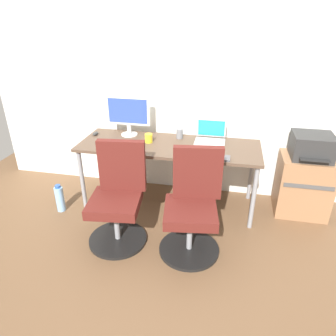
# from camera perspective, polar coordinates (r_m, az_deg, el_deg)

# --- Properties ---
(ground_plane) EXTENTS (5.28, 5.28, 0.00)m
(ground_plane) POSITION_cam_1_polar(r_m,az_deg,el_deg) (3.50, 0.17, -6.42)
(ground_plane) COLOR brown
(back_wall) EXTENTS (4.40, 0.04, 2.60)m
(back_wall) POSITION_cam_1_polar(r_m,az_deg,el_deg) (3.40, 1.64, 16.26)
(back_wall) COLOR silver
(back_wall) RESTS_ON ground
(desk) EXTENTS (1.86, 0.66, 0.71)m
(desk) POSITION_cam_1_polar(r_m,az_deg,el_deg) (3.20, 0.18, 3.43)
(desk) COLOR brown
(desk) RESTS_ON ground
(office_chair_left) EXTENTS (0.54, 0.54, 0.94)m
(office_chair_left) POSITION_cam_1_polar(r_m,az_deg,el_deg) (2.81, -9.29, -5.69)
(office_chair_left) COLOR black
(office_chair_left) RESTS_ON ground
(office_chair_right) EXTENTS (0.54, 0.54, 0.94)m
(office_chair_right) POSITION_cam_1_polar(r_m,az_deg,el_deg) (2.66, 4.59, -7.33)
(office_chair_right) COLOR black
(office_chair_right) RESTS_ON ground
(side_cabinet) EXTENTS (0.52, 0.41, 0.64)m
(side_cabinet) POSITION_cam_1_polar(r_m,az_deg,el_deg) (3.49, 23.85, -2.95)
(side_cabinet) COLOR #996B47
(side_cabinet) RESTS_ON ground
(printer) EXTENTS (0.38, 0.40, 0.24)m
(printer) POSITION_cam_1_polar(r_m,az_deg,el_deg) (3.31, 25.22, 3.69)
(printer) COLOR #2D2D2D
(printer) RESTS_ON side_cabinet
(water_bottle_on_floor) EXTENTS (0.09, 0.09, 0.31)m
(water_bottle_on_floor) POSITION_cam_1_polar(r_m,az_deg,el_deg) (3.49, -19.50, -5.37)
(water_bottle_on_floor) COLOR #8CBFF2
(water_bottle_on_floor) RESTS_ON ground
(desktop_monitor) EXTENTS (0.48, 0.18, 0.43)m
(desktop_monitor) POSITION_cam_1_polar(r_m,az_deg,el_deg) (3.39, -7.44, 10.10)
(desktop_monitor) COLOR silver
(desktop_monitor) RESTS_ON desk
(open_laptop) EXTENTS (0.31, 0.27, 0.22)m
(open_laptop) POSITION_cam_1_polar(r_m,az_deg,el_deg) (3.27, 7.90, 5.86)
(open_laptop) COLOR silver
(open_laptop) RESTS_ON desk
(keyboard_by_monitor) EXTENTS (0.34, 0.12, 0.02)m
(keyboard_by_monitor) POSITION_cam_1_polar(r_m,az_deg,el_deg) (3.22, -8.12, 4.65)
(keyboard_by_monitor) COLOR silver
(keyboard_by_monitor) RESTS_ON desk
(keyboard_by_laptop) EXTENTS (0.34, 0.12, 0.02)m
(keyboard_by_laptop) POSITION_cam_1_polar(r_m,az_deg,el_deg) (2.89, 8.14, 2.03)
(keyboard_by_laptop) COLOR #515156
(keyboard_by_laptop) RESTS_ON desk
(mouse_by_monitor) EXTENTS (0.06, 0.10, 0.03)m
(mouse_by_monitor) POSITION_cam_1_polar(r_m,az_deg,el_deg) (3.53, -13.35, 6.28)
(mouse_by_monitor) COLOR #2D2D2D
(mouse_by_monitor) RESTS_ON desk
(mouse_by_laptop) EXTENTS (0.06, 0.10, 0.03)m
(mouse_by_laptop) POSITION_cam_1_polar(r_m,az_deg,el_deg) (3.12, -12.30, 3.73)
(mouse_by_laptop) COLOR #2D2D2D
(mouse_by_laptop) RESTS_ON desk
(coffee_mug) EXTENTS (0.08, 0.08, 0.09)m
(coffee_mug) POSITION_cam_1_polar(r_m,az_deg,el_deg) (3.22, -3.62, 5.58)
(coffee_mug) COLOR yellow
(coffee_mug) RESTS_ON desk
(pen_cup) EXTENTS (0.07, 0.07, 0.10)m
(pen_cup) POSITION_cam_1_polar(r_m,az_deg,el_deg) (3.32, 2.18, 6.41)
(pen_cup) COLOR slate
(pen_cup) RESTS_ON desk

